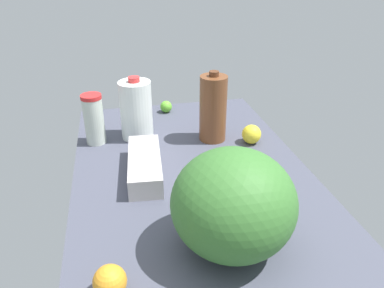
{
  "coord_description": "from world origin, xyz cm",
  "views": [
    {
      "loc": [
        -102.09,
        21.8,
        67.9
      ],
      "look_at": [
        0.0,
        0.0,
        13.0
      ],
      "focal_mm": 35.0,
      "sensor_mm": 36.0,
      "label": 1
    }
  ],
  "objects_px": {
    "egg_carton": "(145,165)",
    "tumbler_cup": "(94,119)",
    "milk_jug": "(136,110)",
    "lime_far_back": "(140,110)",
    "watermelon": "(233,204)",
    "lemon_beside_bowl": "(251,134)",
    "orange_loose": "(110,282)",
    "lime_by_jug": "(166,107)",
    "chocolate_milk_jug": "(213,108)"
  },
  "relations": [
    {
      "from": "tumbler_cup",
      "to": "lemon_beside_bowl",
      "type": "relative_size",
      "value": 2.64
    },
    {
      "from": "lime_by_jug",
      "to": "chocolate_milk_jug",
      "type": "bearing_deg",
      "value": -155.72
    },
    {
      "from": "egg_carton",
      "to": "tumbler_cup",
      "type": "height_order",
      "value": "tumbler_cup"
    },
    {
      "from": "egg_carton",
      "to": "orange_loose",
      "type": "xyz_separation_m",
      "value": [
        -0.46,
        0.12,
        0.0
      ]
    },
    {
      "from": "egg_carton",
      "to": "orange_loose",
      "type": "relative_size",
      "value": 4.16
    },
    {
      "from": "egg_carton",
      "to": "tumbler_cup",
      "type": "distance_m",
      "value": 0.31
    },
    {
      "from": "lime_by_jug",
      "to": "egg_carton",
      "type": "bearing_deg",
      "value": 163.88
    },
    {
      "from": "lemon_beside_bowl",
      "to": "egg_carton",
      "type": "bearing_deg",
      "value": 108.27
    },
    {
      "from": "milk_jug",
      "to": "orange_loose",
      "type": "distance_m",
      "value": 0.75
    },
    {
      "from": "lime_by_jug",
      "to": "orange_loose",
      "type": "height_order",
      "value": "orange_loose"
    },
    {
      "from": "egg_carton",
      "to": "orange_loose",
      "type": "bearing_deg",
      "value": 170.04
    },
    {
      "from": "tumbler_cup",
      "to": "orange_loose",
      "type": "bearing_deg",
      "value": -176.94
    },
    {
      "from": "watermelon",
      "to": "orange_loose",
      "type": "bearing_deg",
      "value": 106.13
    },
    {
      "from": "watermelon",
      "to": "tumbler_cup",
      "type": "bearing_deg",
      "value": 27.27
    },
    {
      "from": "chocolate_milk_jug",
      "to": "milk_jug",
      "type": "bearing_deg",
      "value": 74.22
    },
    {
      "from": "watermelon",
      "to": "lime_by_jug",
      "type": "height_order",
      "value": "watermelon"
    },
    {
      "from": "orange_loose",
      "to": "tumbler_cup",
      "type": "bearing_deg",
      "value": 3.06
    },
    {
      "from": "watermelon",
      "to": "lemon_beside_bowl",
      "type": "xyz_separation_m",
      "value": [
        0.51,
        -0.24,
        -0.09
      ]
    },
    {
      "from": "lemon_beside_bowl",
      "to": "lime_far_back",
      "type": "bearing_deg",
      "value": 49.35
    },
    {
      "from": "milk_jug",
      "to": "chocolate_milk_jug",
      "type": "bearing_deg",
      "value": -105.78
    },
    {
      "from": "chocolate_milk_jug",
      "to": "orange_loose",
      "type": "height_order",
      "value": "chocolate_milk_jug"
    },
    {
      "from": "egg_carton",
      "to": "lemon_beside_bowl",
      "type": "height_order",
      "value": "lemon_beside_bowl"
    },
    {
      "from": "tumbler_cup",
      "to": "watermelon",
      "type": "height_order",
      "value": "watermelon"
    },
    {
      "from": "lime_far_back",
      "to": "orange_loose",
      "type": "bearing_deg",
      "value": 171.29
    },
    {
      "from": "milk_jug",
      "to": "watermelon",
      "type": "bearing_deg",
      "value": -165.26
    },
    {
      "from": "milk_jug",
      "to": "lime_far_back",
      "type": "relative_size",
      "value": 4.05
    },
    {
      "from": "watermelon",
      "to": "lemon_beside_bowl",
      "type": "relative_size",
      "value": 4.08
    },
    {
      "from": "tumbler_cup",
      "to": "lime_by_jug",
      "type": "xyz_separation_m",
      "value": [
        0.23,
        -0.3,
        -0.07
      ]
    },
    {
      "from": "lime_by_jug",
      "to": "lemon_beside_bowl",
      "type": "relative_size",
      "value": 0.72
    },
    {
      "from": "chocolate_milk_jug",
      "to": "tumbler_cup",
      "type": "relative_size",
      "value": 1.41
    },
    {
      "from": "chocolate_milk_jug",
      "to": "orange_loose",
      "type": "distance_m",
      "value": 0.77
    },
    {
      "from": "lime_by_jug",
      "to": "lime_far_back",
      "type": "height_order",
      "value": "lime_far_back"
    },
    {
      "from": "chocolate_milk_jug",
      "to": "milk_jug",
      "type": "xyz_separation_m",
      "value": [
        0.08,
        0.28,
        -0.01
      ]
    },
    {
      "from": "chocolate_milk_jug",
      "to": "tumbler_cup",
      "type": "height_order",
      "value": "chocolate_milk_jug"
    },
    {
      "from": "chocolate_milk_jug",
      "to": "lime_far_back",
      "type": "distance_m",
      "value": 0.38
    },
    {
      "from": "watermelon",
      "to": "lime_by_jug",
      "type": "bearing_deg",
      "value": 1.87
    },
    {
      "from": "lemon_beside_bowl",
      "to": "lime_far_back",
      "type": "height_order",
      "value": "lemon_beside_bowl"
    },
    {
      "from": "egg_carton",
      "to": "lemon_beside_bowl",
      "type": "distance_m",
      "value": 0.43
    },
    {
      "from": "lime_far_back",
      "to": "orange_loose",
      "type": "height_order",
      "value": "orange_loose"
    },
    {
      "from": "orange_loose",
      "to": "egg_carton",
      "type": "bearing_deg",
      "value": -14.4
    },
    {
      "from": "tumbler_cup",
      "to": "lime_far_back",
      "type": "xyz_separation_m",
      "value": [
        0.21,
        -0.18,
        -0.07
      ]
    },
    {
      "from": "chocolate_milk_jug",
      "to": "lime_by_jug",
      "type": "relative_size",
      "value": 5.13
    },
    {
      "from": "milk_jug",
      "to": "lemon_beside_bowl",
      "type": "distance_m",
      "value": 0.44
    },
    {
      "from": "chocolate_milk_jug",
      "to": "lime_far_back",
      "type": "xyz_separation_m",
      "value": [
        0.27,
        0.25,
        -0.1
      ]
    },
    {
      "from": "tumbler_cup",
      "to": "lemon_beside_bowl",
      "type": "height_order",
      "value": "tumbler_cup"
    },
    {
      "from": "watermelon",
      "to": "milk_jug",
      "type": "height_order",
      "value": "watermelon"
    },
    {
      "from": "milk_jug",
      "to": "lime_far_back",
      "type": "distance_m",
      "value": 0.21
    },
    {
      "from": "egg_carton",
      "to": "orange_loose",
      "type": "height_order",
      "value": "orange_loose"
    },
    {
      "from": "egg_carton",
      "to": "tumbler_cup",
      "type": "relative_size",
      "value": 1.57
    },
    {
      "from": "lime_by_jug",
      "to": "orange_loose",
      "type": "distance_m",
      "value": 0.99
    }
  ]
}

